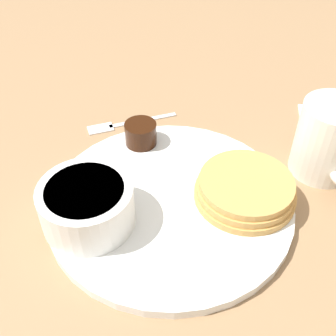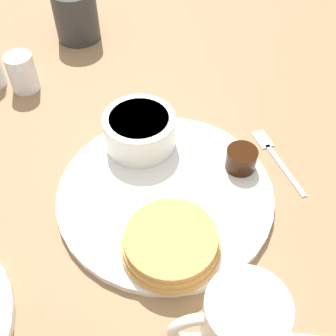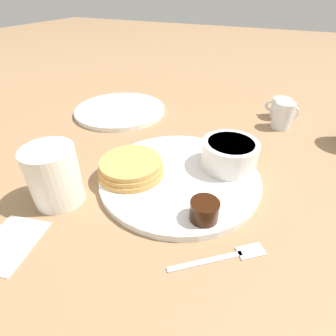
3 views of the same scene
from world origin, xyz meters
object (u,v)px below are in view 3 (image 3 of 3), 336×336
at_px(plate, 180,177).
at_px(creamer_pitcher_near, 283,115).
at_px(creamer_pitcher_far, 280,108).
at_px(coffee_mug, 55,175).
at_px(bowl, 230,153).
at_px(fork, 229,256).

height_order(plate, creamer_pitcher_near, creamer_pitcher_near).
height_order(creamer_pitcher_near, creamer_pitcher_far, creamer_pitcher_near).
height_order(coffee_mug, creamer_pitcher_far, coffee_mug).
bearing_deg(coffee_mug, plate, 129.33).
height_order(bowl, creamer_pitcher_near, creamer_pitcher_near).
bearing_deg(plate, bowl, 131.30).
relative_size(plate, bowl, 2.82).
bearing_deg(creamer_pitcher_near, plate, -25.54).
xyz_separation_m(coffee_mug, fork, (-0.01, 0.28, -0.05)).
height_order(creamer_pitcher_far, fork, creamer_pitcher_far).
bearing_deg(creamer_pitcher_far, fork, -1.03).
xyz_separation_m(bowl, fork, (0.19, 0.05, -0.04)).
bearing_deg(coffee_mug, creamer_pitcher_near, 144.91).
distance_m(plate, coffee_mug, 0.21).
distance_m(bowl, creamer_pitcher_far, 0.30).
bearing_deg(coffee_mug, creamer_pitcher_far, 149.32).
height_order(bowl, fork, bowl).
relative_size(coffee_mug, fork, 0.97).
bearing_deg(coffee_mug, bowl, 129.96).
relative_size(plate, creamer_pitcher_near, 4.38).
bearing_deg(creamer_pitcher_near, bowl, -16.83).
distance_m(coffee_mug, creamer_pitcher_near, 0.52).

